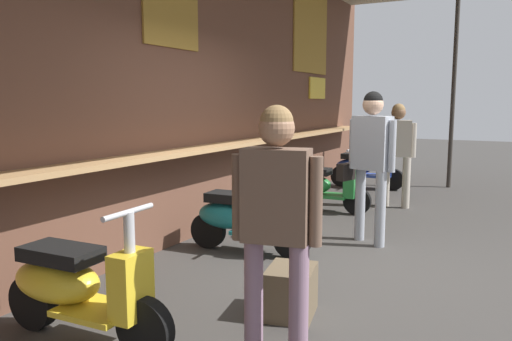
{
  "coord_description": "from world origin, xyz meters",
  "views": [
    {
      "loc": [
        -4.63,
        -1.54,
        1.64
      ],
      "look_at": [
        0.89,
        1.38,
        0.78
      ],
      "focal_mm": 35.15,
      "sensor_mm": 36.0,
      "label": 1
    }
  ],
  "objects_px": {
    "scooter_teal": "(242,217)",
    "scooter_blue": "(363,168)",
    "shopper_with_handbag": "(370,151)",
    "shopper_browsing": "(276,210)",
    "scooter_green": "(319,186)",
    "scooter_yellow": "(75,286)",
    "shopper_passing": "(397,144)",
    "merchandise_crate": "(291,291)"
  },
  "relations": [
    {
      "from": "scooter_teal",
      "to": "scooter_blue",
      "type": "height_order",
      "value": "same"
    },
    {
      "from": "scooter_blue",
      "to": "shopper_with_handbag",
      "type": "xyz_separation_m",
      "value": [
        -3.66,
        -1.12,
        0.69
      ]
    },
    {
      "from": "shopper_with_handbag",
      "to": "shopper_browsing",
      "type": "relative_size",
      "value": 1.08
    },
    {
      "from": "scooter_blue",
      "to": "scooter_green",
      "type": "bearing_deg",
      "value": -90.47
    },
    {
      "from": "scooter_yellow",
      "to": "scooter_blue",
      "type": "height_order",
      "value": "same"
    },
    {
      "from": "scooter_yellow",
      "to": "scooter_teal",
      "type": "height_order",
      "value": "same"
    },
    {
      "from": "scooter_yellow",
      "to": "scooter_green",
      "type": "height_order",
      "value": "same"
    },
    {
      "from": "shopper_passing",
      "to": "merchandise_crate",
      "type": "distance_m",
      "value": 4.51
    },
    {
      "from": "scooter_green",
      "to": "scooter_blue",
      "type": "distance_m",
      "value": 2.31
    },
    {
      "from": "scooter_teal",
      "to": "shopper_passing",
      "type": "relative_size",
      "value": 0.87
    },
    {
      "from": "scooter_green",
      "to": "shopper_with_handbag",
      "type": "relative_size",
      "value": 0.8
    },
    {
      "from": "scooter_yellow",
      "to": "scooter_blue",
      "type": "bearing_deg",
      "value": 87.59
    },
    {
      "from": "scooter_green",
      "to": "shopper_passing",
      "type": "distance_m",
      "value": 1.4
    },
    {
      "from": "scooter_yellow",
      "to": "shopper_with_handbag",
      "type": "bearing_deg",
      "value": 68.95
    },
    {
      "from": "scooter_yellow",
      "to": "shopper_browsing",
      "type": "bearing_deg",
      "value": 11.51
    },
    {
      "from": "scooter_teal",
      "to": "merchandise_crate",
      "type": "height_order",
      "value": "scooter_teal"
    },
    {
      "from": "shopper_with_handbag",
      "to": "shopper_passing",
      "type": "distance_m",
      "value": 2.19
    },
    {
      "from": "scooter_blue",
      "to": "scooter_yellow",
      "type": "bearing_deg",
      "value": -90.47
    },
    {
      "from": "scooter_teal",
      "to": "shopper_with_handbag",
      "type": "distance_m",
      "value": 1.66
    },
    {
      "from": "scooter_blue",
      "to": "shopper_browsing",
      "type": "height_order",
      "value": "shopper_browsing"
    },
    {
      "from": "scooter_teal",
      "to": "scooter_green",
      "type": "xyz_separation_m",
      "value": [
        2.36,
        0.0,
        0.0
      ]
    },
    {
      "from": "scooter_blue",
      "to": "shopper_passing",
      "type": "distance_m",
      "value": 1.86
    },
    {
      "from": "scooter_green",
      "to": "shopper_browsing",
      "type": "relative_size",
      "value": 0.87
    },
    {
      "from": "scooter_green",
      "to": "shopper_with_handbag",
      "type": "xyz_separation_m",
      "value": [
        -1.35,
        -1.12,
        0.69
      ]
    },
    {
      "from": "scooter_green",
      "to": "shopper_with_handbag",
      "type": "height_order",
      "value": "shopper_with_handbag"
    },
    {
      "from": "scooter_blue",
      "to": "shopper_browsing",
      "type": "xyz_separation_m",
      "value": [
        -6.65,
        -1.36,
        0.6
      ]
    },
    {
      "from": "shopper_browsing",
      "to": "scooter_teal",
      "type": "bearing_deg",
      "value": 23.75
    },
    {
      "from": "shopper_with_handbag",
      "to": "merchandise_crate",
      "type": "height_order",
      "value": "shopper_with_handbag"
    },
    {
      "from": "scooter_teal",
      "to": "shopper_browsing",
      "type": "relative_size",
      "value": 0.87
    },
    {
      "from": "shopper_with_handbag",
      "to": "scooter_teal",
      "type": "bearing_deg",
      "value": -31.92
    },
    {
      "from": "scooter_green",
      "to": "shopper_passing",
      "type": "relative_size",
      "value": 0.87
    },
    {
      "from": "scooter_yellow",
      "to": "scooter_green",
      "type": "distance_m",
      "value": 4.67
    },
    {
      "from": "shopper_with_handbag",
      "to": "shopper_passing",
      "type": "relative_size",
      "value": 1.09
    },
    {
      "from": "scooter_teal",
      "to": "shopper_browsing",
      "type": "distance_m",
      "value": 2.47
    },
    {
      "from": "shopper_browsing",
      "to": "shopper_passing",
      "type": "distance_m",
      "value": 5.18
    },
    {
      "from": "shopper_with_handbag",
      "to": "merchandise_crate",
      "type": "relative_size",
      "value": 4.01
    },
    {
      "from": "scooter_yellow",
      "to": "scooter_blue",
      "type": "distance_m",
      "value": 6.98
    },
    {
      "from": "scooter_blue",
      "to": "shopper_browsing",
      "type": "distance_m",
      "value": 6.81
    },
    {
      "from": "scooter_teal",
      "to": "scooter_blue",
      "type": "distance_m",
      "value": 4.67
    },
    {
      "from": "scooter_yellow",
      "to": "shopper_passing",
      "type": "distance_m",
      "value": 5.62
    },
    {
      "from": "scooter_green",
      "to": "shopper_passing",
      "type": "bearing_deg",
      "value": 39.12
    },
    {
      "from": "merchandise_crate",
      "to": "scooter_teal",
      "type": "bearing_deg",
      "value": 42.46
    }
  ]
}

